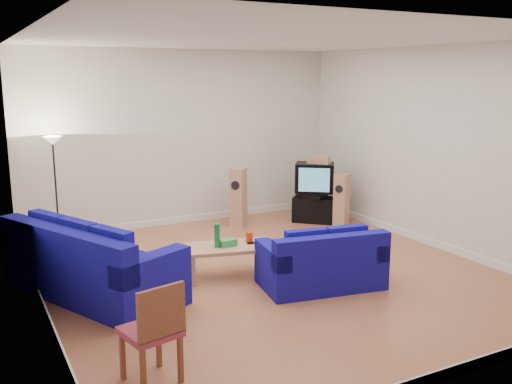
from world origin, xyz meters
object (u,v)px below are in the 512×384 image
coffee_table (231,249)px  tv_stand (314,209)px  sofa_loveseat (322,266)px  sofa_three_seat (89,269)px  television (315,177)px

coffee_table → tv_stand: tv_stand is taller
sofa_loveseat → tv_stand: 3.43m
sofa_three_seat → television: 4.96m
tv_stand → television: 0.61m
television → sofa_three_seat: bearing=-122.4°
sofa_loveseat → tv_stand: (1.81, 2.92, -0.06)m
sofa_three_seat → sofa_loveseat: 2.98m
coffee_table → sofa_three_seat: bearing=173.6°
tv_stand → sofa_loveseat: bearing=-78.4°
coffee_table → television: television is taller
sofa_three_seat → coffee_table: bearing=58.7°
sofa_loveseat → television: size_ratio=1.90×
sofa_loveseat → coffee_table: size_ratio=1.25×
sofa_three_seat → television: television is taller
tv_stand → television: (0.02, 0.03, 0.61)m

